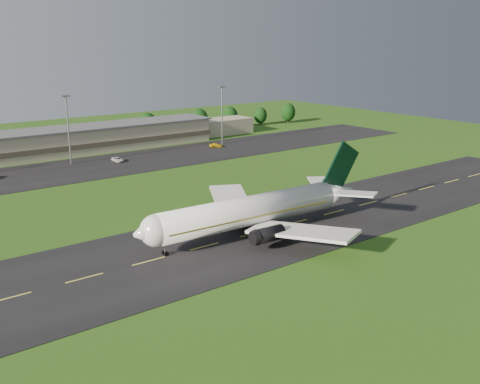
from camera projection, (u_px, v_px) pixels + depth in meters
ground at (205, 247)px, 94.80m from camera, size 360.00×360.00×0.00m
taxiway at (205, 247)px, 94.79m from camera, size 220.00×30.00×0.10m
apron at (64, 171)px, 150.23m from camera, size 260.00×30.00×0.10m
airliner at (253, 211)px, 99.78m from camera, size 51.29×42.14×15.57m
terminal at (57, 143)px, 171.48m from camera, size 145.00×16.00×8.40m
light_mast_centre at (68, 122)px, 155.85m from camera, size 2.40×1.20×20.35m
light_mast_east at (222, 108)px, 187.65m from camera, size 2.40×1.20×20.35m
tree_line at (101, 130)px, 190.29m from camera, size 198.07×8.83×10.38m
service_vehicle_c at (118, 160)px, 161.88m from camera, size 2.54×4.99×1.35m
service_vehicle_d at (216, 145)px, 184.47m from camera, size 5.04×4.01×1.37m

